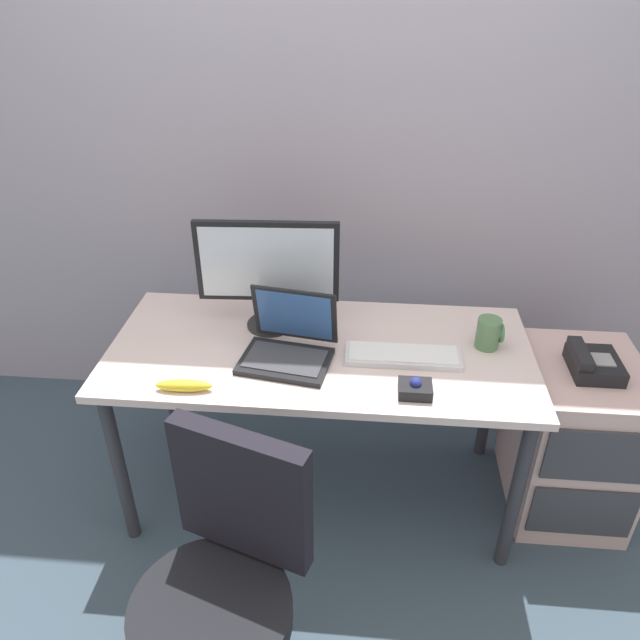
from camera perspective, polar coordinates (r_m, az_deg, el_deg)
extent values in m
plane|color=#3A4B59|center=(2.70, 0.00, -15.65)|extent=(8.00, 8.00, 0.00)
cube|color=#A399AA|center=(2.60, 1.44, 18.68)|extent=(6.00, 0.10, 2.80)
cube|color=beige|center=(2.22, 0.00, -2.97)|extent=(1.55, 0.71, 0.03)
cylinder|color=#2D2D33|center=(2.40, -18.38, -13.20)|extent=(0.05, 0.05, 0.70)
cylinder|color=#2D2D33|center=(2.30, 17.98, -15.47)|extent=(0.05, 0.05, 0.70)
cylinder|color=#2D2D33|center=(2.81, -14.15, -4.93)|extent=(0.05, 0.05, 0.70)
cylinder|color=#2D2D33|center=(2.73, 15.77, -6.47)|extent=(0.05, 0.05, 0.70)
cube|color=beige|center=(2.63, 22.62, -10.09)|extent=(0.42, 0.52, 0.67)
cube|color=#38383D|center=(2.35, 24.98, -11.63)|extent=(0.38, 0.01, 0.23)
cube|color=#38383D|center=(2.54, 23.52, -16.31)|extent=(0.38, 0.01, 0.23)
cube|color=black|center=(2.41, 24.48, -3.88)|extent=(0.17, 0.20, 0.06)
cube|color=black|center=(2.36, 23.36, -2.93)|extent=(0.05, 0.18, 0.04)
cube|color=gray|center=(2.39, 25.16, -3.42)|extent=(0.07, 0.08, 0.01)
cylinder|color=black|center=(1.82, -10.24, -25.58)|extent=(0.44, 0.44, 0.07)
cube|color=black|center=(1.72, -7.40, -15.93)|extent=(0.40, 0.19, 0.42)
cylinder|color=#262628|center=(2.35, -4.70, -0.38)|extent=(0.18, 0.18, 0.01)
cylinder|color=#262628|center=(2.32, -4.76, 0.87)|extent=(0.04, 0.04, 0.11)
cube|color=black|center=(2.22, -5.00, 5.53)|extent=(0.53, 0.05, 0.31)
cube|color=silver|center=(2.21, -5.04, 5.37)|extent=(0.48, 0.03, 0.27)
cube|color=silver|center=(2.17, 7.84, -3.40)|extent=(0.41, 0.14, 0.02)
cube|color=white|center=(2.16, 7.87, -3.10)|extent=(0.38, 0.12, 0.01)
cube|color=black|center=(2.13, -3.30, -3.92)|extent=(0.34, 0.27, 0.02)
cube|color=#38383D|center=(2.12, -3.31, -3.65)|extent=(0.30, 0.21, 0.00)
cube|color=black|center=(2.17, -2.39, 0.55)|extent=(0.31, 0.10, 0.22)
cube|color=#335999|center=(2.17, -2.43, 0.47)|extent=(0.28, 0.08, 0.19)
cube|color=black|center=(2.01, 8.97, -6.47)|extent=(0.11, 0.09, 0.04)
sphere|color=navy|center=(1.99, 9.03, -5.88)|extent=(0.04, 0.04, 0.04)
cylinder|color=#50764E|center=(2.27, 15.58, -1.20)|extent=(0.09, 0.09, 0.12)
torus|color=#477B4A|center=(2.28, 16.74, -1.20)|extent=(0.01, 0.07, 0.07)
ellipsoid|color=yellow|center=(2.05, -12.73, -6.05)|extent=(0.19, 0.06, 0.04)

